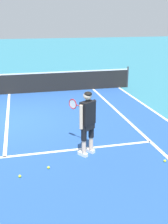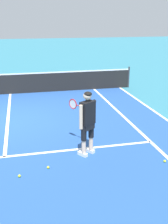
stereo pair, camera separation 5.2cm
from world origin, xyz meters
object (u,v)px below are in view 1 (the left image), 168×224
Objects in this scene: tennis_player at (87,119)px; tennis_ball_near_feet at (49,168)px; tennis_ball_by_baseline at (20,176)px; tennis_ball_mid_court at (165,161)px.

tennis_player is 25.95× the size of tennis_ball_near_feet.
tennis_player is 1.54m from tennis_ball_near_feet.
tennis_ball_mid_court is at bearing -1.91° from tennis_ball_by_baseline.
tennis_ball_by_baseline is at bearing 178.09° from tennis_ball_mid_court.
tennis_ball_by_baseline is at bearing -156.42° from tennis_player.
tennis_ball_near_feet is at bearing 18.83° from tennis_ball_by_baseline.
tennis_player is at bearing 23.58° from tennis_ball_by_baseline.
tennis_ball_mid_court is (2.87, -0.35, 0.00)m from tennis_ball_near_feet.
tennis_ball_near_feet is at bearing 173.08° from tennis_ball_mid_court.
tennis_ball_near_feet is 2.89m from tennis_ball_mid_court.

